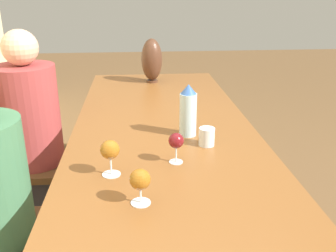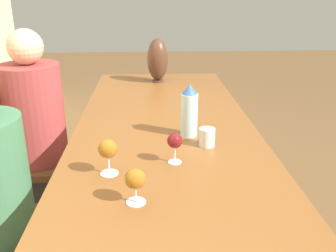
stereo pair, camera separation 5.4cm
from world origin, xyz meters
TOP-DOWN VIEW (x-y plane):
  - dining_table at (0.00, 0.00)m, footprint 2.86×0.91m
  - water_bottle at (0.14, -0.11)m, footprint 0.08×0.08m
  - water_tumbler at (0.01, -0.17)m, footprint 0.07×0.07m
  - vase at (1.18, 0.02)m, footprint 0.15×0.15m
  - wine_glass_0 at (-0.23, 0.24)m, footprint 0.07×0.07m
  - wine_glass_2 at (-0.44, 0.13)m, footprint 0.07×0.07m
  - wine_glass_4 at (-0.15, -0.02)m, footprint 0.06×0.06m
  - chair_far at (0.56, 0.82)m, footprint 0.44×0.44m
  - person_far at (0.56, 0.73)m, footprint 0.34×0.34m

SIDE VIEW (x-z plane):
  - chair_far at x=0.56m, z-range 0.03..0.98m
  - person_far at x=0.56m, z-range 0.04..1.28m
  - dining_table at x=0.00m, z-range 0.32..1.10m
  - water_tumbler at x=0.01m, z-range 0.78..0.86m
  - wine_glass_2 at x=-0.44m, z-range 0.80..0.92m
  - wine_glass_4 at x=-0.15m, z-range 0.80..0.93m
  - wine_glass_0 at x=-0.23m, z-range 0.80..0.95m
  - water_bottle at x=0.14m, z-range 0.77..1.02m
  - vase at x=1.18m, z-range 0.78..1.10m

